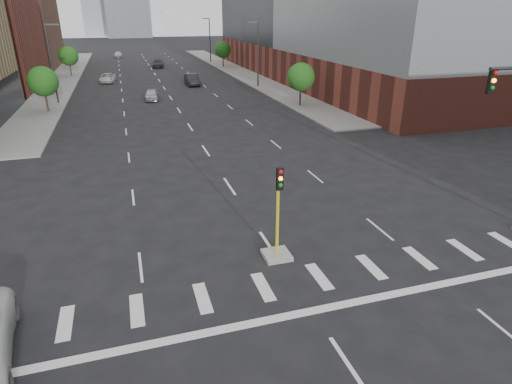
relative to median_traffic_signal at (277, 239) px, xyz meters
name	(u,v)px	position (x,y,z in m)	size (l,w,h in m)	color
sidewalk_left_far	(65,77)	(-15.00, 65.03, -0.90)	(5.00, 92.00, 0.15)	gray
sidewalk_right_far	(236,70)	(15.00, 65.03, -0.90)	(5.00, 92.00, 0.15)	gray
building_right_main	(344,7)	(29.50, 51.03, 10.03)	(24.00, 70.00, 22.00)	brown
median_traffic_signal	(277,239)	(0.00, 0.00, 0.00)	(1.20, 1.20, 4.40)	#999993
streetlight_right_a	(257,52)	(13.41, 46.03, 4.04)	(1.60, 0.22, 9.07)	#2D2D30
streetlight_right_b	(209,38)	(13.41, 81.03, 4.04)	(1.60, 0.22, 9.07)	#2D2D30
streetlight_left	(52,61)	(-13.41, 41.03, 4.04)	(1.60, 0.22, 9.07)	#2D2D30
tree_left_near	(43,81)	(-14.00, 36.03, 2.42)	(3.20, 3.20, 4.85)	#382619
tree_left_far	(68,56)	(-14.00, 66.03, 2.42)	(3.20, 3.20, 4.85)	#382619
tree_right_near	(301,77)	(14.00, 31.03, 2.42)	(3.20, 3.20, 4.85)	#382619
tree_right_far	(223,50)	(14.00, 71.03, 2.42)	(3.20, 3.20, 4.85)	#382619
car_near_left	(152,95)	(-2.44, 40.19, -0.30)	(1.59, 3.96, 1.35)	#AAAAAE
car_mid_right	(192,80)	(4.40, 50.44, -0.14)	(1.77, 5.06, 1.67)	black
car_far_left	(108,78)	(-7.91, 57.24, -0.29)	(2.26, 4.91, 1.36)	#B8B8B8
car_deep_right	(158,64)	(1.50, 74.74, -0.21)	(2.13, 5.24, 1.52)	#232227
car_distant	(118,54)	(-5.94, 98.36, -0.26)	(1.69, 4.21, 1.43)	silver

